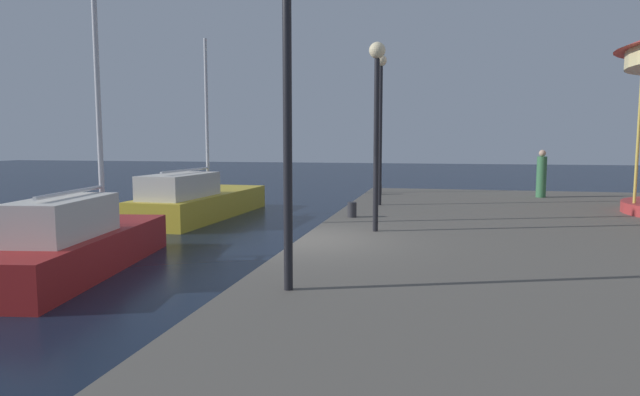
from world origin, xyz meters
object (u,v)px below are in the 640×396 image
Objects in this scene: lamp_post_mid_promenade at (377,102)px; person_far_corner at (541,175)px; sailboat_yellow at (199,201)px; lamp_post_far_end at (381,104)px; bollard_center at (379,189)px; bollard_north at (352,210)px; lamp_post_near_edge at (287,55)px; sailboat_red at (76,244)px.

person_far_corner is (4.98, 8.65, -2.05)m from lamp_post_mid_promenade.
sailboat_yellow is 7.57m from lamp_post_far_end.
bollard_center is (6.30, 2.28, 0.35)m from sailboat_yellow.
sailboat_yellow reaches higher than person_far_corner.
person_far_corner reaches higher than bollard_north.
lamp_post_mid_promenade is at bearing -119.93° from person_far_corner.
sailboat_yellow reaches higher than bollard_center.
sailboat_yellow is 7.53m from bollard_north.
lamp_post_far_end is at bearing -146.33° from person_far_corner.
bollard_center and bollard_north have the same top height.
sailboat_yellow is 13.43m from lamp_post_near_edge.
bollard_center is (-0.40, 3.47, -2.95)m from lamp_post_far_end.
lamp_post_near_edge reaches higher than person_far_corner.
bollard_north is (6.29, -4.11, 0.35)m from sailboat_yellow.
sailboat_yellow is 12.41m from person_far_corner.
lamp_post_near_edge is at bearing -28.62° from sailboat_red.
person_far_corner is at bearing 11.31° from sailboat_yellow.
lamp_post_near_edge is at bearing -90.88° from lamp_post_far_end.
lamp_post_near_edge is 11.46× the size of bollard_center.
lamp_post_far_end is at bearing -83.37° from bollard_center.
lamp_post_far_end is at bearing -10.03° from sailboat_yellow.
sailboat_yellow is 1.60× the size of lamp_post_far_end.
bollard_north is (-0.26, 7.14, -2.91)m from lamp_post_near_edge.
person_far_corner is at bearing 1.45° from bollard_center.
sailboat_yellow is 1.62× the size of lamp_post_near_edge.
lamp_post_mid_promenade is (7.15, -6.22, 2.99)m from sailboat_yellow.
bollard_north is at bearing -90.10° from bollard_center.
sailboat_yellow is 1.80× the size of lamp_post_mid_promenade.
bollard_center is (5.27, 10.52, 0.36)m from sailboat_red.
bollard_north is (-0.41, -2.93, -2.95)m from lamp_post_far_end.
sailboat_red is 4.36× the size of person_far_corner.
bollard_center is (-0.25, 13.54, -2.91)m from lamp_post_near_edge.
sailboat_red is 1.00× the size of sailboat_yellow.
bollard_center is 5.86m from person_far_corner.
sailboat_red is 6.70m from bollard_north.
lamp_post_mid_promenade reaches higher than bollard_center.
bollard_center is at bearing 19.88° from sailboat_yellow.
sailboat_yellow is at bearing 169.97° from lamp_post_far_end.
lamp_post_far_end is 4.18m from bollard_north.
lamp_post_near_edge is at bearing -59.79° from sailboat_yellow.
sailboat_red reaches higher than lamp_post_near_edge.
sailboat_red reaches higher than sailboat_yellow.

